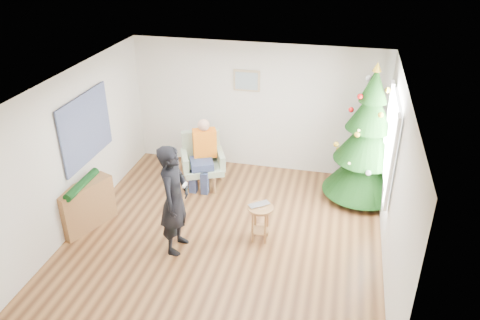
% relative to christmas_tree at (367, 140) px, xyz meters
% --- Properties ---
extents(floor, '(5.00, 5.00, 0.00)m').
position_rel_christmas_tree_xyz_m(floor, '(-2.15, -1.73, -1.16)').
color(floor, brown).
rests_on(floor, ground).
extents(ceiling, '(5.00, 5.00, 0.00)m').
position_rel_christmas_tree_xyz_m(ceiling, '(-2.15, -1.73, 1.44)').
color(ceiling, white).
rests_on(ceiling, wall_back).
extents(wall_back, '(5.00, 0.00, 5.00)m').
position_rel_christmas_tree_xyz_m(wall_back, '(-2.15, 0.77, 0.14)').
color(wall_back, silver).
rests_on(wall_back, floor).
extents(wall_front, '(5.00, 0.00, 5.00)m').
position_rel_christmas_tree_xyz_m(wall_front, '(-2.15, -4.23, 0.14)').
color(wall_front, silver).
rests_on(wall_front, floor).
extents(wall_left, '(0.00, 5.00, 5.00)m').
position_rel_christmas_tree_xyz_m(wall_left, '(-4.65, -1.73, 0.14)').
color(wall_left, silver).
rests_on(wall_left, floor).
extents(wall_right, '(0.00, 5.00, 5.00)m').
position_rel_christmas_tree_xyz_m(wall_right, '(0.35, -1.73, 0.14)').
color(wall_right, silver).
rests_on(wall_right, floor).
extents(window_panel, '(0.04, 1.30, 1.40)m').
position_rel_christmas_tree_xyz_m(window_panel, '(0.32, -0.73, 0.34)').
color(window_panel, white).
rests_on(window_panel, wall_right).
extents(curtains, '(0.05, 1.75, 1.50)m').
position_rel_christmas_tree_xyz_m(curtains, '(0.29, -0.73, 0.34)').
color(curtains, white).
rests_on(curtains, wall_right).
extents(christmas_tree, '(1.42, 1.42, 2.57)m').
position_rel_christmas_tree_xyz_m(christmas_tree, '(0.00, 0.00, 0.00)').
color(christmas_tree, '#3F2816').
rests_on(christmas_tree, floor).
extents(stool, '(0.42, 0.42, 0.62)m').
position_rel_christmas_tree_xyz_m(stool, '(-1.58, -1.72, -0.84)').
color(stool, brown).
rests_on(stool, floor).
extents(laptop, '(0.40, 0.38, 0.03)m').
position_rel_christmas_tree_xyz_m(laptop, '(-1.58, -1.72, -0.52)').
color(laptop, silver).
rests_on(laptop, stool).
extents(armchair, '(0.96, 0.95, 1.02)m').
position_rel_christmas_tree_xyz_m(armchair, '(-3.01, -0.19, -0.78)').
color(armchair, '#96AB8A').
rests_on(armchair, floor).
extents(seated_person, '(0.56, 0.71, 1.33)m').
position_rel_christmas_tree_xyz_m(seated_person, '(-2.98, -0.25, -0.47)').
color(seated_person, navy).
rests_on(seated_person, armchair).
extents(standing_man, '(0.44, 0.66, 1.79)m').
position_rel_christmas_tree_xyz_m(standing_man, '(-2.81, -2.22, -0.26)').
color(standing_man, black).
rests_on(standing_man, floor).
extents(game_controller, '(0.04, 0.13, 0.04)m').
position_rel_christmas_tree_xyz_m(game_controller, '(-2.62, -2.25, 0.03)').
color(game_controller, white).
rests_on(game_controller, standing_man).
extents(console, '(0.65, 1.04, 0.80)m').
position_rel_christmas_tree_xyz_m(console, '(-4.48, -2.02, -0.76)').
color(console, brown).
rests_on(console, floor).
extents(garland, '(0.14, 0.90, 0.14)m').
position_rel_christmas_tree_xyz_m(garland, '(-4.48, -2.02, -0.34)').
color(garland, black).
rests_on(garland, console).
extents(tapestry, '(0.03, 1.50, 1.15)m').
position_rel_christmas_tree_xyz_m(tapestry, '(-4.61, -1.43, 0.39)').
color(tapestry, black).
rests_on(tapestry, wall_left).
extents(framed_picture, '(0.52, 0.05, 0.42)m').
position_rel_christmas_tree_xyz_m(framed_picture, '(-2.35, 0.73, 0.69)').
color(framed_picture, tan).
rests_on(framed_picture, wall_back).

